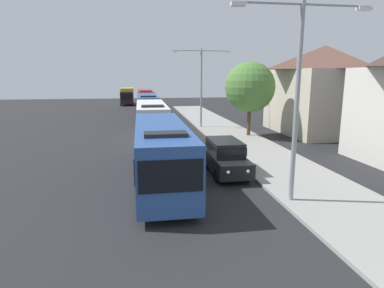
{
  "coord_description": "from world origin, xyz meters",
  "views": [
    {
      "loc": [
        -2.31,
        -3.41,
        5.46
      ],
      "look_at": [
        0.66,
        15.28,
        1.53
      ],
      "focal_mm": 30.83,
      "sensor_mm": 36.0,
      "label": 1
    }
  ],
  "objects_px": {
    "bus_lead": "(161,151)",
    "white_suv": "(225,155)",
    "box_truck_oncoming": "(127,96)",
    "bus_fourth_in_line": "(145,99)",
    "bus_second_in_line": "(151,119)",
    "streetlamp_mid": "(201,79)",
    "streetlamp_near": "(298,82)",
    "roadside_tree": "(250,87)",
    "bus_middle": "(148,106)"
  },
  "relations": [
    {
      "from": "bus_fourth_in_line",
      "to": "roadside_tree",
      "type": "bearing_deg",
      "value": -72.03
    },
    {
      "from": "roadside_tree",
      "to": "streetlamp_near",
      "type": "bearing_deg",
      "value": -102.01
    },
    {
      "from": "bus_lead",
      "to": "white_suv",
      "type": "height_order",
      "value": "bus_lead"
    },
    {
      "from": "white_suv",
      "to": "streetlamp_mid",
      "type": "distance_m",
      "value": 17.1
    },
    {
      "from": "streetlamp_mid",
      "to": "bus_lead",
      "type": "bearing_deg",
      "value": -106.85
    },
    {
      "from": "box_truck_oncoming",
      "to": "roadside_tree",
      "type": "xyz_separation_m",
      "value": [
        12.04,
        -36.68,
        2.77
      ]
    },
    {
      "from": "streetlamp_near",
      "to": "bus_lead",
      "type": "bearing_deg",
      "value": 146.46
    },
    {
      "from": "bus_lead",
      "to": "box_truck_oncoming",
      "type": "bearing_deg",
      "value": 93.87
    },
    {
      "from": "bus_middle",
      "to": "streetlamp_near",
      "type": "xyz_separation_m",
      "value": [
        5.4,
        -29.3,
        3.5
      ]
    },
    {
      "from": "bus_second_in_line",
      "to": "white_suv",
      "type": "xyz_separation_m",
      "value": [
        3.7,
        -11.62,
        -0.66
      ]
    },
    {
      "from": "white_suv",
      "to": "streetlamp_mid",
      "type": "xyz_separation_m",
      "value": [
        1.7,
        16.52,
        4.06
      ]
    },
    {
      "from": "box_truck_oncoming",
      "to": "bus_second_in_line",
      "type": "bearing_deg",
      "value": -84.74
    },
    {
      "from": "bus_fourth_in_line",
      "to": "box_truck_oncoming",
      "type": "relative_size",
      "value": 1.59
    },
    {
      "from": "bus_lead",
      "to": "bus_second_in_line",
      "type": "distance_m",
      "value": 12.92
    },
    {
      "from": "bus_middle",
      "to": "streetlamp_near",
      "type": "height_order",
      "value": "streetlamp_near"
    },
    {
      "from": "streetlamp_mid",
      "to": "bus_middle",
      "type": "bearing_deg",
      "value": 124.35
    },
    {
      "from": "streetlamp_near",
      "to": "bus_middle",
      "type": "bearing_deg",
      "value": 100.44
    },
    {
      "from": "white_suv",
      "to": "box_truck_oncoming",
      "type": "xyz_separation_m",
      "value": [
        -7.0,
        47.5,
        0.67
      ]
    },
    {
      "from": "white_suv",
      "to": "box_truck_oncoming",
      "type": "bearing_deg",
      "value": 98.38
    },
    {
      "from": "bus_lead",
      "to": "bus_fourth_in_line",
      "type": "relative_size",
      "value": 0.9
    },
    {
      "from": "bus_fourth_in_line",
      "to": "box_truck_oncoming",
      "type": "height_order",
      "value": "bus_fourth_in_line"
    },
    {
      "from": "white_suv",
      "to": "bus_lead",
      "type": "bearing_deg",
      "value": -160.64
    },
    {
      "from": "bus_lead",
      "to": "box_truck_oncoming",
      "type": "height_order",
      "value": "bus_lead"
    },
    {
      "from": "bus_second_in_line",
      "to": "bus_middle",
      "type": "xyz_separation_m",
      "value": [
        0.0,
        12.8,
        0.0
      ]
    },
    {
      "from": "bus_lead",
      "to": "streetlamp_mid",
      "type": "bearing_deg",
      "value": 73.15
    },
    {
      "from": "bus_fourth_in_line",
      "to": "white_suv",
      "type": "relative_size",
      "value": 2.33
    },
    {
      "from": "bus_lead",
      "to": "bus_second_in_line",
      "type": "relative_size",
      "value": 0.99
    },
    {
      "from": "bus_fourth_in_line",
      "to": "roadside_tree",
      "type": "distance_m",
      "value": 28.46
    },
    {
      "from": "bus_middle",
      "to": "white_suv",
      "type": "bearing_deg",
      "value": -81.39
    },
    {
      "from": "white_suv",
      "to": "bus_second_in_line",
      "type": "bearing_deg",
      "value": 107.65
    },
    {
      "from": "box_truck_oncoming",
      "to": "streetlamp_near",
      "type": "height_order",
      "value": "streetlamp_near"
    },
    {
      "from": "bus_middle",
      "to": "roadside_tree",
      "type": "height_order",
      "value": "roadside_tree"
    },
    {
      "from": "streetlamp_near",
      "to": "bus_fourth_in_line",
      "type": "bearing_deg",
      "value": 97.22
    },
    {
      "from": "bus_lead",
      "to": "streetlamp_near",
      "type": "height_order",
      "value": "streetlamp_near"
    },
    {
      "from": "bus_middle",
      "to": "box_truck_oncoming",
      "type": "relative_size",
      "value": 1.56
    },
    {
      "from": "streetlamp_near",
      "to": "white_suv",
      "type": "bearing_deg",
      "value": 109.21
    },
    {
      "from": "bus_lead",
      "to": "white_suv",
      "type": "bearing_deg",
      "value": 19.36
    },
    {
      "from": "bus_second_in_line",
      "to": "bus_fourth_in_line",
      "type": "height_order",
      "value": "same"
    },
    {
      "from": "bus_middle",
      "to": "roadside_tree",
      "type": "distance_m",
      "value": 16.41
    },
    {
      "from": "bus_lead",
      "to": "bus_fourth_in_line",
      "type": "height_order",
      "value": "same"
    },
    {
      "from": "bus_lead",
      "to": "roadside_tree",
      "type": "relative_size",
      "value": 1.63
    },
    {
      "from": "streetlamp_mid",
      "to": "roadside_tree",
      "type": "bearing_deg",
      "value": -59.67
    },
    {
      "from": "roadside_tree",
      "to": "streetlamp_mid",
      "type": "bearing_deg",
      "value": 120.33
    },
    {
      "from": "bus_second_in_line",
      "to": "white_suv",
      "type": "bearing_deg",
      "value": -72.35
    },
    {
      "from": "streetlamp_near",
      "to": "roadside_tree",
      "type": "xyz_separation_m",
      "value": [
        3.34,
        15.69,
        -0.72
      ]
    },
    {
      "from": "box_truck_oncoming",
      "to": "bus_middle",
      "type": "bearing_deg",
      "value": -81.86
    },
    {
      "from": "bus_second_in_line",
      "to": "streetlamp_mid",
      "type": "height_order",
      "value": "streetlamp_mid"
    },
    {
      "from": "bus_lead",
      "to": "bus_middle",
      "type": "bearing_deg",
      "value": 90.0
    },
    {
      "from": "bus_second_in_line",
      "to": "bus_middle",
      "type": "distance_m",
      "value": 12.8
    },
    {
      "from": "bus_middle",
      "to": "streetlamp_mid",
      "type": "relative_size",
      "value": 1.44
    }
  ]
}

